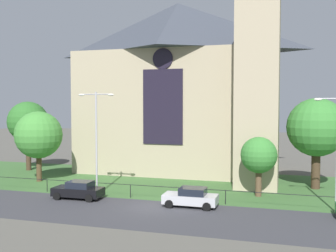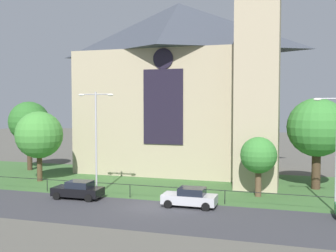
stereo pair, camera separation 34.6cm
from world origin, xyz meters
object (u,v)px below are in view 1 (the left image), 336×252
object	(u,v)px
tree_left_near	(38,135)
tree_right_far	(317,128)
parked_car_black	(79,190)
church_building	(183,85)
tree_left_far	(28,122)
parked_car_silver	(191,197)
tree_right_near	(259,156)
streetlamp_near	(96,131)

from	to	relation	value
tree_left_near	tree_right_far	distance (m)	27.59
tree_right_far	parked_car_black	size ratio (longest dim) A/B	2.03
church_building	tree_left_far	world-z (taller)	church_building
parked_car_silver	tree_left_near	bearing A→B (deg)	-18.66
tree_right_near	parked_car_black	bearing A→B (deg)	-159.86
tree_left_near	parked_car_black	xyz separation A→B (m)	(7.82, -5.90, -4.05)
tree_left_far	streetlamp_near	bearing A→B (deg)	-35.66
tree_left_near	church_building	bearing A→B (deg)	39.89
tree_right_near	tree_right_far	distance (m)	7.25
tree_right_near	tree_left_far	xyz separation A→B (m)	(-27.70, 6.41, 2.28)
tree_right_near	streetlamp_near	bearing A→B (deg)	-164.64
church_building	streetlamp_near	world-z (taller)	church_building
tree_left_near	streetlamp_near	world-z (taller)	streetlamp_near
parked_car_black	streetlamp_near	bearing A→B (deg)	-121.00
parked_car_black	tree_right_far	bearing A→B (deg)	-153.53
tree_left_far	streetlamp_near	xyz separation A→B (m)	(14.13, -10.14, -0.16)
tree_left_near	tree_right_far	world-z (taller)	tree_right_far
church_building	tree_left_near	world-z (taller)	church_building
tree_left_near	parked_car_silver	distance (m)	18.91
tree_left_near	parked_car_black	world-z (taller)	tree_left_near
tree_right_near	tree_right_far	size ratio (longest dim) A/B	0.60
streetlamp_near	parked_car_black	xyz separation A→B (m)	(-0.91, -1.59, -4.93)
tree_left_far	tree_right_far	bearing A→B (deg)	-2.79
streetlamp_near	parked_car_black	world-z (taller)	streetlamp_near
tree_left_near	parked_car_black	size ratio (longest dim) A/B	1.71
tree_left_near	parked_car_silver	size ratio (longest dim) A/B	1.72
tree_right_far	streetlamp_near	size ratio (longest dim) A/B	0.95
streetlamp_near	tree_right_near	bearing A→B (deg)	15.36
church_building	parked_car_silver	size ratio (longest dim) A/B	6.18
tree_right_far	tree_right_near	bearing A→B (deg)	-135.74
church_building	tree_left_far	bearing A→B (deg)	-165.31
tree_right_near	tree_left_far	bearing A→B (deg)	166.97
tree_right_near	tree_left_near	distance (m)	22.35
church_building	streetlamp_near	xyz separation A→B (m)	(-3.88, -14.86, -4.60)
tree_left_far	parked_car_black	bearing A→B (deg)	-41.58
tree_left_far	parked_car_silver	bearing A→B (deg)	-26.90
church_building	parked_car_silver	distance (m)	19.55
streetlamp_near	parked_car_silver	distance (m)	10.20
parked_car_black	parked_car_silver	size ratio (longest dim) A/B	1.01
tree_left_far	parked_car_black	size ratio (longest dim) A/B	1.96
church_building	streetlamp_near	size ratio (longest dim) A/B	2.88
streetlamp_near	parked_car_black	size ratio (longest dim) A/B	2.14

